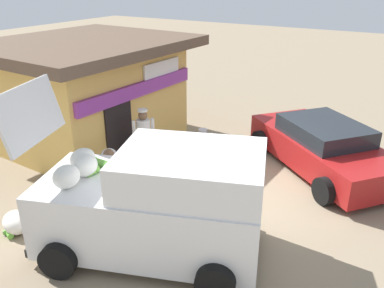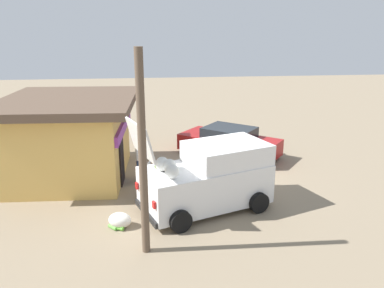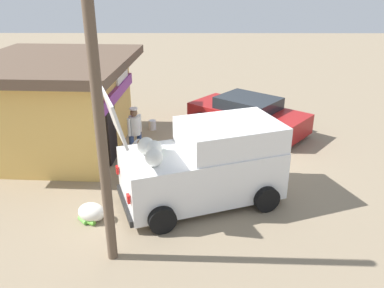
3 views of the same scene
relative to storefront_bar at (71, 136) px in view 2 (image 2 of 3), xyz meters
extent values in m
plane|color=gray|center=(-0.46, -5.08, -1.58)|extent=(60.00, 60.00, 0.00)
cube|color=#E0B259|center=(0.00, 0.01, -0.20)|extent=(4.71, 4.03, 2.76)
cube|color=purple|center=(-0.10, -1.95, 0.35)|extent=(4.29, 0.34, 0.36)
cube|color=black|center=(-0.91, -1.88, -0.58)|extent=(0.90, 0.11, 2.00)
cube|color=white|center=(0.89, -1.98, 0.62)|extent=(1.50, 0.14, 0.60)
cube|color=brown|center=(0.00, 0.01, 1.31)|extent=(5.73, 5.06, 0.28)
cube|color=white|center=(-3.26, -4.59, -0.80)|extent=(3.08, 4.30, 1.22)
cube|color=white|center=(-3.01, -5.29, 0.14)|extent=(2.51, 2.88, 0.64)
cube|color=black|center=(-2.62, -6.38, 0.10)|extent=(1.53, 0.61, 0.49)
cube|color=white|center=(-3.96, -2.65, 0.94)|extent=(1.69, 0.86, 0.98)
ellipsoid|color=silver|center=(-3.47, -3.25, 0.02)|extent=(0.50, 0.41, 0.41)
ellipsoid|color=silver|center=(-3.62, -3.46, 0.01)|extent=(0.47, 0.39, 0.39)
ellipsoid|color=silver|center=(-4.10, -3.51, 0.02)|extent=(0.49, 0.40, 0.40)
cylinder|color=olive|center=(-3.22, -3.14, -0.12)|extent=(0.27, 0.23, 0.14)
cylinder|color=#62A639|center=(-3.54, -3.53, -0.11)|extent=(0.27, 0.19, 0.15)
cylinder|color=#68B143|center=(-3.22, -3.45, -0.11)|extent=(0.15, 0.25, 0.14)
cylinder|color=#6BB03E|center=(-3.26, -3.24, -0.12)|extent=(0.33, 0.24, 0.13)
cube|color=black|center=(-3.94, -2.72, -1.32)|extent=(1.71, 0.68, 0.16)
cube|color=red|center=(-4.63, -2.96, -0.73)|extent=(0.15, 0.10, 0.20)
cube|color=red|center=(-3.25, -2.47, -0.73)|extent=(0.15, 0.10, 0.20)
cylinder|color=black|center=(-3.77, -6.18, -1.26)|extent=(0.42, 0.68, 0.64)
cylinder|color=black|center=(-1.87, -5.50, -1.26)|extent=(0.42, 0.68, 0.64)
cylinder|color=black|center=(-4.66, -3.69, -1.26)|extent=(0.42, 0.68, 0.64)
cylinder|color=black|center=(-2.76, -3.01, -1.26)|extent=(0.42, 0.68, 0.64)
cube|color=maroon|center=(1.70, -6.39, -1.06)|extent=(4.19, 4.52, 0.70)
cube|color=#1E2328|center=(1.70, -6.39, -0.50)|extent=(2.58, 2.64, 0.42)
cylinder|color=black|center=(3.40, -5.88, -1.27)|extent=(0.57, 0.62, 0.63)
cylinder|color=black|center=(1.88, -4.62, -1.27)|extent=(0.57, 0.62, 0.63)
cylinder|color=black|center=(1.52, -8.16, -1.27)|extent=(0.57, 0.62, 0.63)
cylinder|color=black|center=(-0.01, -6.90, -1.27)|extent=(0.57, 0.62, 0.63)
cylinder|color=navy|center=(-0.66, -2.67, -1.17)|extent=(0.15, 0.15, 0.83)
cylinder|color=navy|center=(-0.94, -2.47, -1.17)|extent=(0.15, 0.15, 0.83)
cylinder|color=silver|center=(-0.80, -2.57, -0.46)|extent=(0.48, 0.48, 0.59)
sphere|color=brown|center=(-0.80, -2.57, -0.05)|extent=(0.22, 0.22, 0.22)
cylinder|color=silver|center=(-0.80, -2.57, 0.08)|extent=(0.25, 0.25, 0.05)
cylinder|color=silver|center=(-0.61, -2.71, -0.44)|extent=(0.09, 0.09, 0.56)
cylinder|color=silver|center=(-0.99, -2.43, -0.44)|extent=(0.09, 0.09, 0.56)
cylinder|color=#4C4C51|center=(-2.05, -2.83, -1.17)|extent=(0.15, 0.15, 0.82)
cylinder|color=#4C4C51|center=(-2.27, -2.56, -1.17)|extent=(0.15, 0.15, 0.82)
cylinder|color=silver|center=(-2.33, -2.83, -0.57)|extent=(0.72, 0.68, 0.64)
sphere|color=brown|center=(-2.55, -3.01, -0.29)|extent=(0.22, 0.22, 0.22)
cylinder|color=silver|center=(-2.33, -3.15, -0.64)|extent=(0.09, 0.09, 0.55)
cylinder|color=silver|center=(-2.64, -2.78, -0.64)|extent=(0.09, 0.09, 0.55)
ellipsoid|color=silver|center=(-4.20, -1.99, -1.37)|extent=(0.69, 0.79, 0.43)
cylinder|color=olive|center=(-4.00, -2.06, -1.52)|extent=(0.29, 0.16, 0.11)
cylinder|color=#56AD3A|center=(-3.84, -1.92, -1.51)|extent=(0.29, 0.33, 0.14)
cylinder|color=#64B73B|center=(-4.37, -1.94, -1.52)|extent=(0.26, 0.35, 0.12)
cylinder|color=#5FB242|center=(-4.30, -1.79, -1.53)|extent=(0.30, 0.29, 0.10)
cylinder|color=silver|center=(1.76, -2.83, -1.40)|extent=(0.27, 0.27, 0.37)
cylinder|color=brown|center=(-5.52, -2.73, 0.96)|extent=(0.20, 0.20, 5.08)
camera|label=1|loc=(-8.11, -8.37, 3.18)|focal=37.51mm
camera|label=2|loc=(-14.10, -2.92, 3.90)|focal=35.59mm
camera|label=3|loc=(-11.94, -4.40, 3.72)|focal=36.24mm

